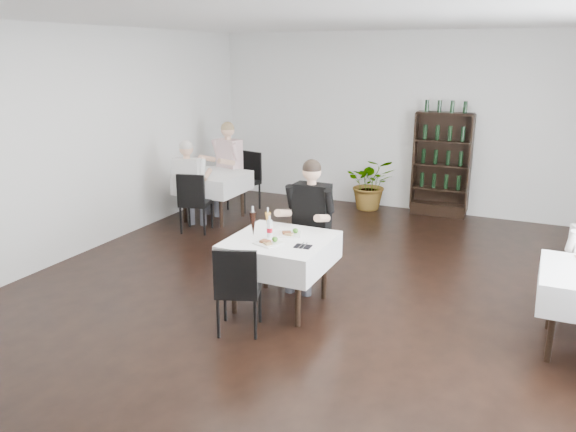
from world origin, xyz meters
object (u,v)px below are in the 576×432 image
object	(u,v)px
main_table	(280,252)
potted_tree	(371,184)
diner_main	(309,214)
wine_shelf	(441,166)

from	to	relation	value
main_table	potted_tree	distance (m)	4.20
diner_main	wine_shelf	bearing A→B (deg)	76.90
wine_shelf	diner_main	xyz separation A→B (m)	(-0.85, -3.65, 0.02)
diner_main	main_table	bearing A→B (deg)	-94.32
main_table	potted_tree	bearing A→B (deg)	93.48
main_table	diner_main	distance (m)	0.71
wine_shelf	diner_main	distance (m)	3.75
main_table	potted_tree	xyz separation A→B (m)	(-0.25, 4.19, -0.16)
main_table	wine_shelf	bearing A→B (deg)	78.22
wine_shelf	diner_main	world-z (taller)	wine_shelf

